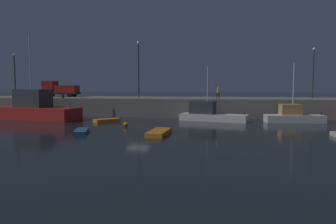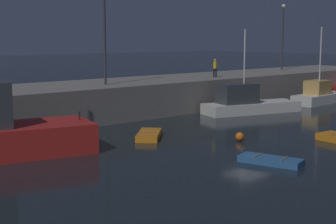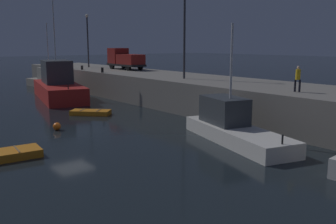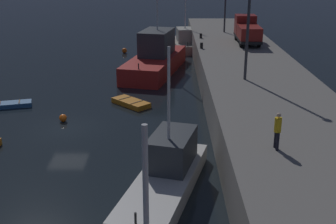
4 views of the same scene
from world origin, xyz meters
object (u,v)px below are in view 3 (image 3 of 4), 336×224
(fishing_boat_blue, at_px, (58,86))
(bollard_west, at_px, (102,70))
(fishing_trawler_green, at_px, (47,80))
(lamp_post_east, at_px, (185,24))
(bollard_central, at_px, (82,68))
(dockworker, at_px, (298,77))
(fishing_boat_white, at_px, (232,126))
(mooring_buoy_mid, at_px, (57,126))
(utility_truck, at_px, (125,59))
(dinghy_red_small, at_px, (91,112))
(lamp_post_west, at_px, (88,36))

(fishing_boat_blue, distance_m, bollard_west, 5.08)
(fishing_trawler_green, bearing_deg, bollard_west, 5.28)
(lamp_post_east, height_order, bollard_central, lamp_post_east)
(fishing_trawler_green, bearing_deg, dockworker, 4.77)
(fishing_boat_white, relative_size, bollard_west, 16.19)
(fishing_trawler_green, relative_size, mooring_buoy_mid, 15.96)
(fishing_trawler_green, relative_size, dockworker, 5.01)
(utility_truck, height_order, bollard_central, utility_truck)
(dockworker, relative_size, bollard_west, 3.06)
(utility_truck, distance_m, bollard_west, 5.69)
(fishing_trawler_green, distance_m, bollard_central, 8.14)
(fishing_boat_blue, relative_size, dockworker, 7.29)
(bollard_west, bearing_deg, fishing_trawler_green, -174.72)
(fishing_boat_white, relative_size, mooring_buoy_mid, 16.84)
(fishing_trawler_green, height_order, dinghy_red_small, fishing_trawler_green)
(dockworker, height_order, bollard_west, dockworker)
(fishing_boat_white, bearing_deg, dinghy_red_small, -167.47)
(lamp_post_west, relative_size, bollard_west, 12.53)
(fishing_trawler_green, xyz_separation_m, dinghy_red_small, (22.25, -4.86, -0.75))
(fishing_boat_white, height_order, dinghy_red_small, fishing_boat_white)
(fishing_boat_blue, bearing_deg, mooring_buoy_mid, -23.09)
(bollard_west, bearing_deg, dinghy_red_small, -34.63)
(fishing_boat_white, xyz_separation_m, lamp_post_west, (-31.88, 6.47, 6.04))
(dinghy_red_small, height_order, bollard_central, bollard_central)
(mooring_buoy_mid, height_order, bollard_west, bollard_west)
(fishing_trawler_green, relative_size, bollard_west, 15.33)
(fishing_boat_white, height_order, fishing_trawler_green, fishing_trawler_green)
(fishing_boat_white, distance_m, bollard_west, 22.39)
(mooring_buoy_mid, distance_m, dockworker, 16.75)
(fishing_boat_blue, distance_m, dockworker, 25.91)
(fishing_trawler_green, bearing_deg, dinghy_red_small, -12.32)
(dinghy_red_small, relative_size, lamp_post_east, 0.38)
(mooring_buoy_mid, relative_size, lamp_post_west, 0.08)
(mooring_buoy_mid, height_order, utility_truck, utility_truck)
(utility_truck, xyz_separation_m, dockworker, (26.15, -2.97, -0.30))
(fishing_boat_white, xyz_separation_m, utility_truck, (-24.96, 7.96, 3.13))
(mooring_buoy_mid, relative_size, utility_truck, 0.09)
(lamp_post_west, distance_m, bollard_west, 11.08)
(fishing_trawler_green, distance_m, mooring_buoy_mid, 27.62)
(dinghy_red_small, distance_m, bollard_west, 11.11)
(fishing_boat_white, xyz_separation_m, mooring_buoy_mid, (-9.50, -7.43, -0.64))
(bollard_central, bearing_deg, fishing_boat_blue, -50.67)
(fishing_boat_blue, distance_m, fishing_boat_white, 23.87)
(lamp_post_west, bearing_deg, bollard_west, -18.64)
(fishing_boat_blue, distance_m, bollard_central, 6.40)
(dockworker, bearing_deg, fishing_trawler_green, -175.23)
(fishing_boat_blue, relative_size, bollard_west, 22.32)
(bollard_west, height_order, bollard_central, bollard_west)
(bollard_west, xyz_separation_m, bollard_central, (-5.70, 0.31, -0.02))
(fishing_trawler_green, distance_m, dockworker, 36.91)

